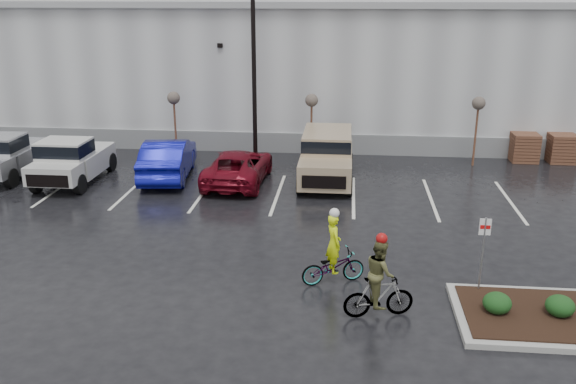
# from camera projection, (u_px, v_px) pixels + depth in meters

# --- Properties ---
(ground) EXTENTS (120.00, 120.00, 0.00)m
(ground) POSITION_uv_depth(u_px,v_px,m) (336.00, 291.00, 16.49)
(ground) COLOR black
(ground) RESTS_ON ground
(warehouse) EXTENTS (60.50, 15.50, 7.20)m
(warehouse) POSITION_uv_depth(u_px,v_px,m) (347.00, 62.00, 36.07)
(warehouse) COLOR #A4A6A8
(warehouse) RESTS_ON ground
(wooded_ridge) EXTENTS (80.00, 25.00, 6.00)m
(wooded_ridge) POSITION_uv_depth(u_px,v_px,m) (348.00, 41.00, 57.99)
(wooded_ridge) COLOR #2D421B
(wooded_ridge) RESTS_ON ground
(lamppost) EXTENTS (0.50, 1.00, 9.22)m
(lamppost) POSITION_uv_depth(u_px,v_px,m) (253.00, 39.00, 26.38)
(lamppost) COLOR black
(lamppost) RESTS_ON ground
(sapling_west) EXTENTS (0.60, 0.60, 3.20)m
(sapling_west) POSITION_uv_depth(u_px,v_px,m) (174.00, 102.00, 28.64)
(sapling_west) COLOR #4A2C1D
(sapling_west) RESTS_ON ground
(sapling_mid) EXTENTS (0.60, 0.60, 3.20)m
(sapling_mid) POSITION_uv_depth(u_px,v_px,m) (312.00, 104.00, 28.03)
(sapling_mid) COLOR #4A2C1D
(sapling_mid) RESTS_ON ground
(sapling_east) EXTENTS (0.60, 0.60, 3.20)m
(sapling_east) POSITION_uv_depth(u_px,v_px,m) (478.00, 107.00, 27.32)
(sapling_east) COLOR #4A2C1D
(sapling_east) RESTS_ON ground
(pallet_stack_a) EXTENTS (1.20, 1.20, 1.35)m
(pallet_stack_a) POSITION_uv_depth(u_px,v_px,m) (524.00, 147.00, 28.68)
(pallet_stack_a) COLOR #4A2C1D
(pallet_stack_a) RESTS_ON ground
(pallet_stack_b) EXTENTS (1.20, 1.20, 1.35)m
(pallet_stack_b) POSITION_uv_depth(u_px,v_px,m) (561.00, 148.00, 28.52)
(pallet_stack_b) COLOR #4A2C1D
(pallet_stack_b) RESTS_ON ground
(shrub_a) EXTENTS (0.70, 0.70, 0.52)m
(shrub_a) POSITION_uv_depth(u_px,v_px,m) (497.00, 303.00, 15.04)
(shrub_a) COLOR black
(shrub_a) RESTS_ON curb_island
(shrub_b) EXTENTS (0.70, 0.70, 0.52)m
(shrub_b) POSITION_uv_depth(u_px,v_px,m) (560.00, 306.00, 14.90)
(shrub_b) COLOR black
(shrub_b) RESTS_ON curb_island
(fire_lane_sign) EXTENTS (0.30, 0.05, 2.20)m
(fire_lane_sign) POSITION_uv_depth(u_px,v_px,m) (483.00, 246.00, 15.87)
(fire_lane_sign) COLOR gray
(fire_lane_sign) RESTS_ON ground
(pickup_silver) EXTENTS (2.10, 5.20, 1.96)m
(pickup_silver) POSITION_uv_depth(u_px,v_px,m) (11.00, 153.00, 26.57)
(pickup_silver) COLOR #B7B9C0
(pickup_silver) RESTS_ON ground
(pickup_white) EXTENTS (2.10, 5.20, 1.96)m
(pickup_white) POSITION_uv_depth(u_px,v_px,m) (75.00, 158.00, 25.78)
(pickup_white) COLOR #BBBBB7
(pickup_white) RESTS_ON ground
(car_blue) EXTENTS (2.40, 5.31, 1.69)m
(car_blue) POSITION_uv_depth(u_px,v_px,m) (168.00, 158.00, 26.20)
(car_blue) COLOR #0C0F89
(car_blue) RESTS_ON ground
(car_red) EXTENTS (2.49, 5.09, 1.39)m
(car_red) POSITION_uv_depth(u_px,v_px,m) (238.00, 166.00, 25.52)
(car_red) COLOR maroon
(car_red) RESTS_ON ground
(suv_tan) EXTENTS (2.20, 5.10, 2.06)m
(suv_tan) POSITION_uv_depth(u_px,v_px,m) (327.00, 158.00, 25.56)
(suv_tan) COLOR tan
(suv_tan) RESTS_ON ground
(cyclist_hivis) EXTENTS (1.92, 1.27, 2.20)m
(cyclist_hivis) POSITION_uv_depth(u_px,v_px,m) (333.00, 260.00, 16.77)
(cyclist_hivis) COLOR #3F3F44
(cyclist_hivis) RESTS_ON ground
(cyclist_olive) EXTENTS (1.79, 0.91, 2.24)m
(cyclist_olive) POSITION_uv_depth(u_px,v_px,m) (379.00, 286.00, 14.99)
(cyclist_olive) COLOR #3F3F44
(cyclist_olive) RESTS_ON ground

